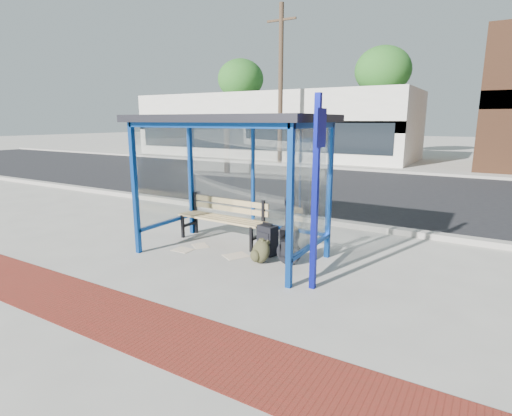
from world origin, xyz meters
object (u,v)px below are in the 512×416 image
Objects in this scene: guitar_bag at (289,241)px; backpack at (260,252)px; suitcase at (267,240)px; bench at (223,216)px.

guitar_bag is 0.52m from backpack.
guitar_bag reaches higher than suitcase.
guitar_bag is 1.86× the size of suitcase.
suitcase is (1.15, -0.29, -0.23)m from bench.
backpack is (-0.43, -0.21, -0.20)m from guitar_bag.
suitcase is 1.42× the size of backpack.
bench is 4.63× the size of backpack.
suitcase is at bearing -11.66° from bench.
guitar_bag is (1.67, -0.51, -0.11)m from bench.
guitar_bag reaches higher than bench.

